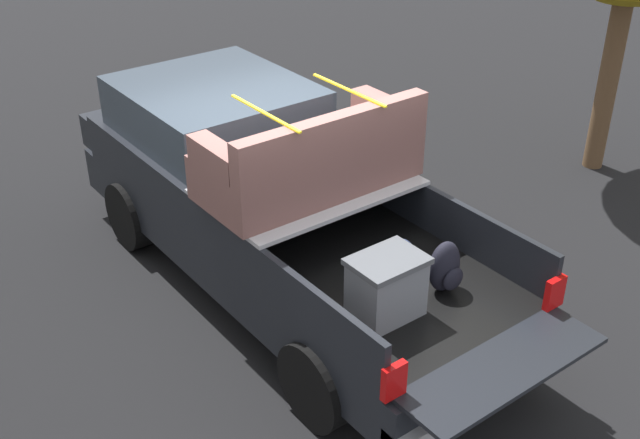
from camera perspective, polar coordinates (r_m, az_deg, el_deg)
ground_plane at (r=8.28m, az=-2.52°, el=-4.94°), size 40.00×40.00×0.00m
pickup_truck at (r=8.03m, az=-4.15°, el=1.91°), size 6.05×2.06×2.23m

